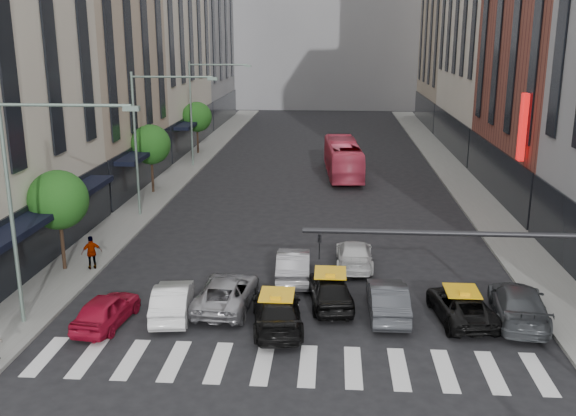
% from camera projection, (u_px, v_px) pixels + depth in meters
% --- Properties ---
extents(ground, '(160.00, 160.00, 0.00)m').
position_uv_depth(ground, '(288.00, 387.00, 21.33)').
color(ground, black).
rests_on(ground, ground).
extents(sidewalk_left, '(3.00, 96.00, 0.15)m').
position_uv_depth(sidewalk_left, '(171.00, 181.00, 50.98)').
color(sidewalk_left, slate).
rests_on(sidewalk_left, ground).
extents(sidewalk_right, '(3.00, 96.00, 0.15)m').
position_uv_depth(sidewalk_right, '(464.00, 185.00, 49.39)').
color(sidewalk_right, slate).
rests_on(sidewalk_right, ground).
extents(building_left_b, '(8.00, 16.00, 24.00)m').
position_uv_depth(building_left_b, '(81.00, 25.00, 46.30)').
color(building_left_b, tan).
rests_on(building_left_b, ground).
extents(building_left_d, '(8.00, 18.00, 30.00)m').
position_uv_depth(building_left_d, '(191.00, 4.00, 81.12)').
color(building_left_d, gray).
rests_on(building_left_d, ground).
extents(building_right_b, '(8.00, 18.00, 26.00)m').
position_uv_depth(building_right_b, '(571.00, 9.00, 42.73)').
color(building_right_b, brown).
rests_on(building_right_b, ground).
extents(building_right_d, '(8.00, 18.00, 28.00)m').
position_uv_depth(building_right_d, '(463.00, 12.00, 79.04)').
color(building_right_d, tan).
rests_on(building_right_d, ground).
extents(tree_near, '(2.88, 2.88, 4.95)m').
position_uv_depth(tree_near, '(58.00, 200.00, 30.81)').
color(tree_near, black).
rests_on(tree_near, sidewalk_left).
extents(tree_mid, '(2.88, 2.88, 4.95)m').
position_uv_depth(tree_mid, '(151.00, 145.00, 46.21)').
color(tree_mid, black).
rests_on(tree_mid, sidewalk_left).
extents(tree_far, '(2.88, 2.88, 4.95)m').
position_uv_depth(tree_far, '(197.00, 117.00, 61.61)').
color(tree_far, black).
rests_on(tree_far, sidewalk_left).
extents(streetlamp_near, '(5.38, 0.25, 9.00)m').
position_uv_depth(streetlamp_near, '(32.00, 183.00, 24.32)').
color(streetlamp_near, gray).
rests_on(streetlamp_near, sidewalk_left).
extents(streetlamp_mid, '(5.38, 0.25, 9.00)m').
position_uv_depth(streetlamp_mid, '(150.00, 125.00, 39.72)').
color(streetlamp_mid, gray).
rests_on(streetlamp_mid, sidewalk_left).
extents(streetlamp_far, '(5.38, 0.25, 9.00)m').
position_uv_depth(streetlamp_far, '(201.00, 100.00, 55.12)').
color(streetlamp_far, gray).
rests_on(streetlamp_far, sidewalk_left).
extents(traffic_signal, '(10.10, 0.20, 6.00)m').
position_uv_depth(traffic_signal, '(549.00, 279.00, 18.67)').
color(traffic_signal, black).
rests_on(traffic_signal, ground).
extents(liberty_sign, '(0.30, 0.70, 4.00)m').
position_uv_depth(liberty_sign, '(523.00, 127.00, 38.14)').
color(liberty_sign, red).
rests_on(liberty_sign, ground).
extents(car_red, '(2.01, 4.04, 1.32)m').
position_uv_depth(car_red, '(106.00, 310.00, 25.73)').
color(car_red, maroon).
rests_on(car_red, ground).
extents(car_white_front, '(2.00, 4.33, 1.38)m').
position_uv_depth(car_white_front, '(172.00, 300.00, 26.61)').
color(car_white_front, silver).
rests_on(car_white_front, ground).
extents(car_silver, '(2.52, 4.99, 1.35)m').
position_uv_depth(car_silver, '(226.00, 292.00, 27.46)').
color(car_silver, gray).
rests_on(car_silver, ground).
extents(taxi_left, '(2.52, 4.97, 1.38)m').
position_uv_depth(taxi_left, '(277.00, 311.00, 25.54)').
color(taxi_left, black).
rests_on(taxi_left, ground).
extents(taxi_center, '(2.30, 4.53, 1.48)m').
position_uv_depth(taxi_center, '(330.00, 289.00, 27.61)').
color(taxi_center, black).
rests_on(taxi_center, ground).
extents(car_grey_mid, '(1.60, 4.41, 1.44)m').
position_uv_depth(car_grey_mid, '(387.00, 299.00, 26.62)').
color(car_grey_mid, '#36393D').
rests_on(car_grey_mid, ground).
extents(taxi_right, '(2.58, 4.67, 1.24)m').
position_uv_depth(taxi_right, '(461.00, 305.00, 26.25)').
color(taxi_right, black).
rests_on(taxi_right, ground).
extents(car_grey_curb, '(2.76, 5.36, 1.49)m').
position_uv_depth(car_grey_curb, '(519.00, 304.00, 26.12)').
color(car_grey_curb, '#3E4145').
rests_on(car_grey_curb, ground).
extents(car_row2_left, '(1.72, 4.49, 1.46)m').
position_uv_depth(car_row2_left, '(293.00, 265.00, 30.57)').
color(car_row2_left, '#A09FA4').
rests_on(car_row2_left, ground).
extents(car_row2_right, '(1.81, 4.45, 1.29)m').
position_uv_depth(car_row2_right, '(354.00, 254.00, 32.30)').
color(car_row2_right, silver).
rests_on(car_row2_right, ground).
extents(bus, '(3.24, 10.73, 2.95)m').
position_uv_depth(bus, '(343.00, 158.00, 52.75)').
color(bus, '#D33E59').
rests_on(bus, ground).
extents(pedestrian_far, '(1.06, 0.84, 1.68)m').
position_uv_depth(pedestrian_far, '(92.00, 252.00, 31.49)').
color(pedestrian_far, gray).
rests_on(pedestrian_far, sidewalk_left).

